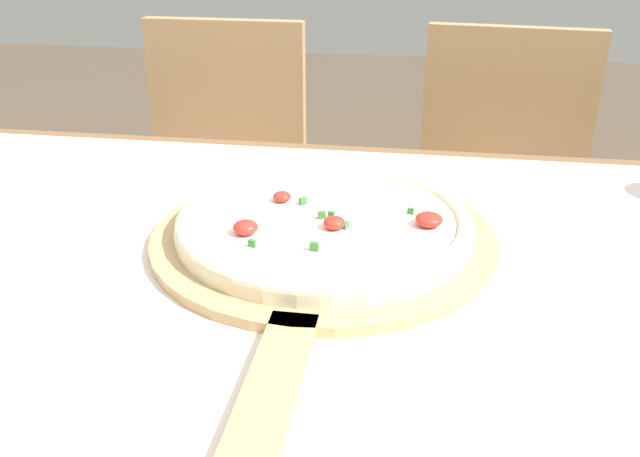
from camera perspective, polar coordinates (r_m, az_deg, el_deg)
name	(u,v)px	position (r m, az deg, el deg)	size (l,w,h in m)	color
dining_table	(281,368)	(0.77, -3.29, -11.66)	(1.37, 0.96, 0.75)	brown
towel_cloth	(279,289)	(0.71, -3.50, -5.09)	(1.29, 0.88, 0.00)	silver
pizza_peel	(321,244)	(0.79, 0.10, -1.30)	(0.41, 0.62, 0.01)	tan
pizza	(324,222)	(0.80, 0.34, 0.59)	(0.35, 0.35, 0.03)	beige
chair_left	(221,184)	(1.65, -8.31, 3.73)	(0.40, 0.40, 0.87)	tan
chair_right	(497,200)	(1.60, 14.64, 2.30)	(0.44, 0.44, 0.87)	tan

